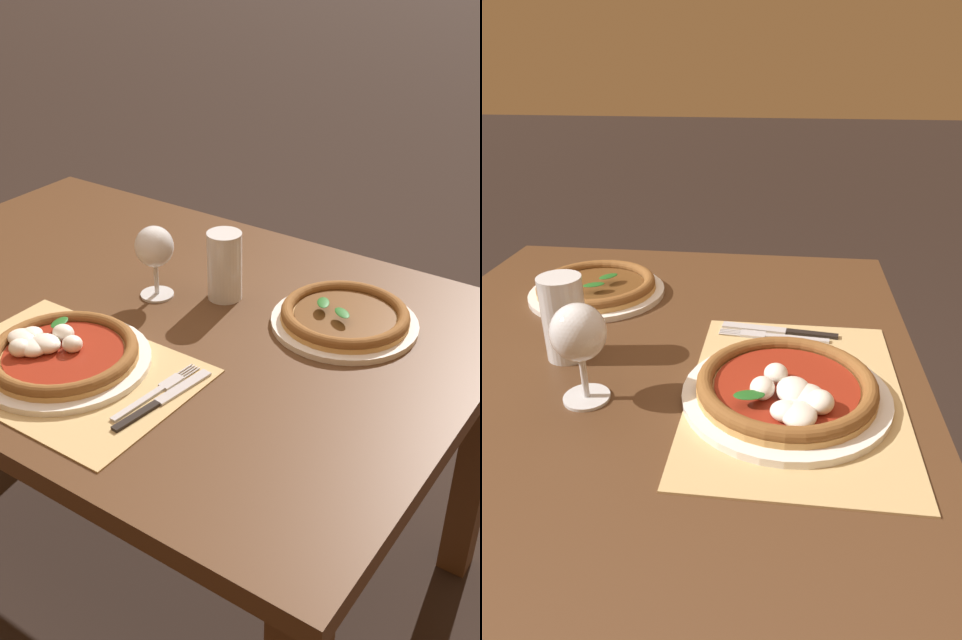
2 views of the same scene
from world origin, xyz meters
The scene contains 9 objects.
ground_plane centered at (0.00, 0.00, 0.00)m, with size 24.00×24.00×0.00m, color black.
dining_table centered at (0.00, 0.00, 0.64)m, with size 1.37×0.94×0.74m.
paper_placemat centered at (0.05, -0.26, 0.74)m, with size 0.46×0.32×0.00m, color tan.
pizza_near centered at (0.03, -0.25, 0.76)m, with size 0.31×0.31×0.05m.
pizza_far centered at (0.38, 0.16, 0.76)m, with size 0.29×0.29×0.04m.
wine_glass centered at (0.00, 0.05, 0.85)m, with size 0.08×0.08×0.16m.
pint_glass centered at (0.12, 0.13, 0.81)m, with size 0.07×0.07×0.15m.
fork centered at (0.23, -0.22, 0.75)m, with size 0.03×0.20×0.00m.
knife centered at (0.25, -0.23, 0.75)m, with size 0.04×0.22×0.01m.
Camera 1 is at (0.92, -0.99, 1.49)m, focal length 42.00 mm.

